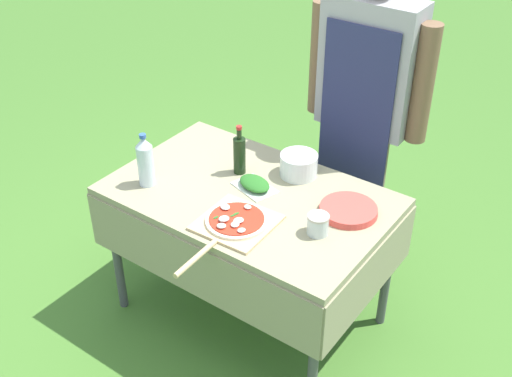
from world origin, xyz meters
The scene contains 10 objects.
ground_plane centered at (0.00, 0.00, 0.00)m, with size 12.00×12.00×0.00m, color #477A2D.
prep_table centered at (0.00, 0.00, 0.66)m, with size 1.28×0.81×0.75m.
person_cook centered at (0.20, 0.69, 1.01)m, with size 0.64×0.21×1.71m.
pizza_on_peel centered at (0.09, -0.23, 0.76)m, with size 0.32×0.56×0.05m.
oil_bottle centered at (-0.14, 0.12, 0.85)m, with size 0.06×0.06×0.25m.
water_bottle centered at (-0.43, -0.21, 0.87)m, with size 0.08×0.08×0.26m.
herb_container centered at (-0.01, 0.05, 0.77)m, with size 0.23×0.18×0.05m.
mixing_tub centered at (0.10, 0.26, 0.80)m, with size 0.18×0.18×0.11m, color silver.
plate_stack centered at (0.44, 0.13, 0.76)m, with size 0.26×0.26×0.03m.
sauce_jar centered at (0.40, -0.07, 0.79)m, with size 0.09×0.09×0.09m.
Camera 1 is at (1.42, -1.92, 2.38)m, focal length 45.00 mm.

